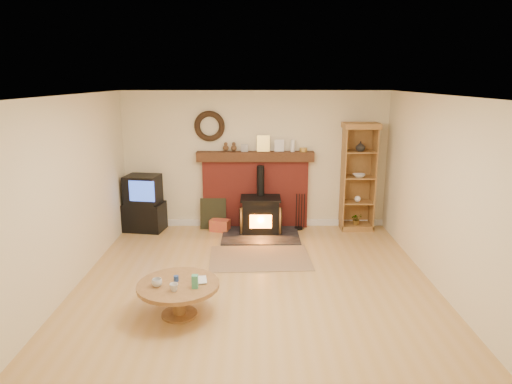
{
  "coord_description": "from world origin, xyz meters",
  "views": [
    {
      "loc": [
        0.0,
        -5.81,
        2.8
      ],
      "look_at": [
        0.01,
        1.0,
        1.11
      ],
      "focal_mm": 32.0,
      "sensor_mm": 36.0,
      "label": 1
    }
  ],
  "objects_px": {
    "tv_unit": "(144,204)",
    "coffee_table": "(178,290)",
    "curio_cabinet": "(358,177)",
    "wood_stove": "(261,216)"
  },
  "relations": [
    {
      "from": "wood_stove",
      "to": "coffee_table",
      "type": "xyz_separation_m",
      "value": [
        -1.03,
        -3.05,
        0.01
      ]
    },
    {
      "from": "tv_unit",
      "to": "coffee_table",
      "type": "bearing_deg",
      "value": -70.07
    },
    {
      "from": "tv_unit",
      "to": "curio_cabinet",
      "type": "height_order",
      "value": "curio_cabinet"
    },
    {
      "from": "tv_unit",
      "to": "coffee_table",
      "type": "relative_size",
      "value": 1.08
    },
    {
      "from": "wood_stove",
      "to": "curio_cabinet",
      "type": "height_order",
      "value": "curio_cabinet"
    },
    {
      "from": "coffee_table",
      "to": "tv_unit",
      "type": "bearing_deg",
      "value": 109.93
    },
    {
      "from": "curio_cabinet",
      "to": "coffee_table",
      "type": "bearing_deg",
      "value": -130.58
    },
    {
      "from": "wood_stove",
      "to": "curio_cabinet",
      "type": "bearing_deg",
      "value": 8.87
    },
    {
      "from": "curio_cabinet",
      "to": "coffee_table",
      "type": "xyz_separation_m",
      "value": [
        -2.86,
        -3.33,
        -0.67
      ]
    },
    {
      "from": "curio_cabinet",
      "to": "coffee_table",
      "type": "distance_m",
      "value": 4.44
    }
  ]
}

